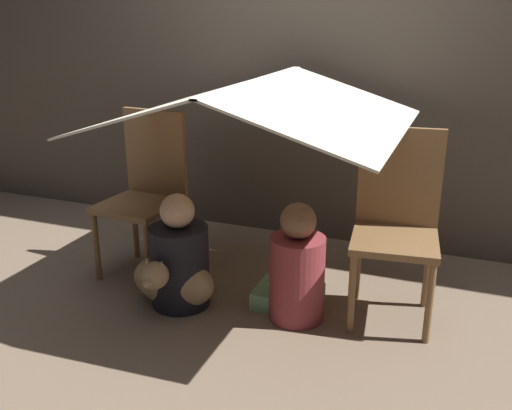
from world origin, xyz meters
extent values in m
plane|color=#7A6651|center=(0.00, 0.00, 0.00)|extent=(8.80, 8.80, 0.00)
cube|color=#4C4238|center=(0.00, 1.19, 1.25)|extent=(7.00, 0.05, 2.50)
cylinder|color=brown|center=(-0.95, 0.03, 0.21)|extent=(0.04, 0.04, 0.43)
cylinder|color=brown|center=(-0.58, 0.00, 0.21)|extent=(0.04, 0.04, 0.43)
cylinder|color=brown|center=(-0.92, 0.40, 0.21)|extent=(0.04, 0.04, 0.43)
cylinder|color=brown|center=(-0.55, 0.37, 0.21)|extent=(0.04, 0.04, 0.43)
cube|color=brown|center=(-0.75, 0.20, 0.44)|extent=(0.46, 0.46, 0.04)
cube|color=brown|center=(-0.73, 0.39, 0.72)|extent=(0.43, 0.07, 0.52)
cylinder|color=brown|center=(0.59, -0.01, 0.21)|extent=(0.04, 0.04, 0.43)
cylinder|color=brown|center=(0.96, 0.04, 0.21)|extent=(0.04, 0.04, 0.43)
cylinder|color=brown|center=(0.54, 0.36, 0.21)|extent=(0.04, 0.04, 0.43)
cylinder|color=brown|center=(0.91, 0.40, 0.21)|extent=(0.04, 0.04, 0.43)
cube|color=brown|center=(0.75, 0.20, 0.44)|extent=(0.47, 0.47, 0.04)
cube|color=brown|center=(0.73, 0.39, 0.72)|extent=(0.43, 0.08, 0.52)
cube|color=silver|center=(-0.38, 0.20, 1.10)|extent=(0.75, 1.39, 0.23)
cube|color=silver|center=(0.38, 0.20, 1.10)|extent=(0.75, 1.39, 0.23)
cube|color=silver|center=(0.00, 0.20, 1.21)|extent=(0.04, 1.39, 0.01)
cylinder|color=black|center=(-0.35, -0.05, 0.23)|extent=(0.32, 0.32, 0.45)
sphere|color=#D6A884|center=(-0.35, -0.05, 0.55)|extent=(0.18, 0.18, 0.18)
cylinder|color=maroon|center=(0.29, 0.04, 0.23)|extent=(0.29, 0.29, 0.46)
sphere|color=brown|center=(0.29, 0.04, 0.55)|extent=(0.18, 0.18, 0.18)
ellipsoid|color=#9E7F56|center=(-0.37, -0.09, 0.15)|extent=(0.48, 0.23, 0.29)
sphere|color=#9E7F56|center=(-0.37, -0.27, 0.26)|extent=(0.14, 0.14, 0.14)
ellipsoid|color=#9E7F56|center=(-0.37, -0.33, 0.25)|extent=(0.06, 0.07, 0.05)
cone|color=#9E7F56|center=(-0.42, -0.27, 0.32)|extent=(0.05, 0.05, 0.06)
cone|color=#9E7F56|center=(-0.33, -0.27, 0.32)|extent=(0.05, 0.05, 0.06)
cube|color=#7FB27F|center=(0.21, 0.14, 0.05)|extent=(0.35, 0.28, 0.10)
camera|label=1|loc=(1.06, -2.53, 1.56)|focal=40.00mm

